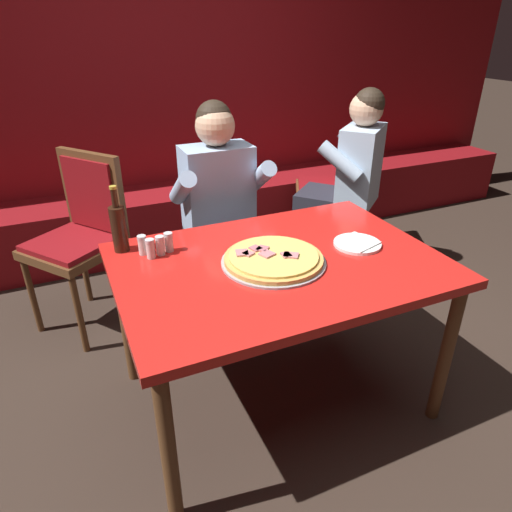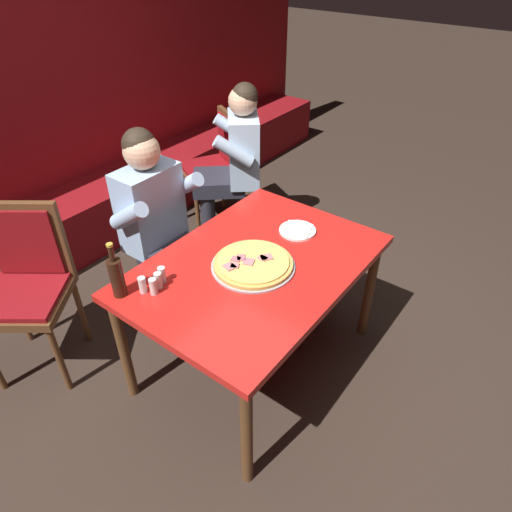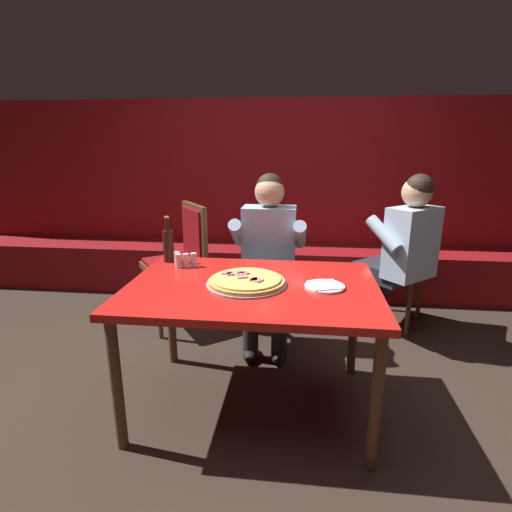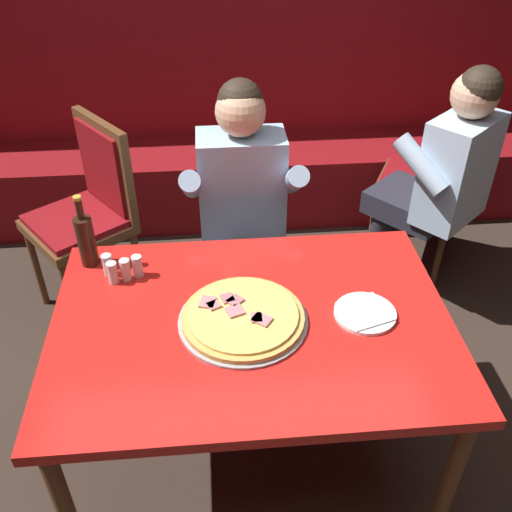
# 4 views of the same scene
# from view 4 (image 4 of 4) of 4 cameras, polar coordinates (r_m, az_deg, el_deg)

# --- Properties ---
(ground_plane) EXTENTS (24.00, 24.00, 0.00)m
(ground_plane) POSITION_cam_4_polar(r_m,az_deg,el_deg) (2.49, -0.35, -19.05)
(ground_plane) COLOR #33261E
(booth_wall_panel) EXTENTS (6.80, 0.16, 1.90)m
(booth_wall_panel) POSITION_cam_4_polar(r_m,az_deg,el_deg) (3.75, -3.36, 19.39)
(booth_wall_panel) COLOR maroon
(booth_wall_panel) RESTS_ON ground_plane
(booth_bench) EXTENTS (6.46, 0.48, 0.46)m
(booth_bench) POSITION_cam_4_polar(r_m,az_deg,el_deg) (3.74, -2.77, 7.32)
(booth_bench) COLOR maroon
(booth_bench) RESTS_ON ground_plane
(main_dining_table) EXTENTS (1.34, 0.95, 0.75)m
(main_dining_table) POSITION_cam_4_polar(r_m,az_deg,el_deg) (1.97, -0.42, -7.96)
(main_dining_table) COLOR brown
(main_dining_table) RESTS_ON ground_plane
(pizza) EXTENTS (0.43, 0.43, 0.05)m
(pizza) POSITION_cam_4_polar(r_m,az_deg,el_deg) (1.90, -1.33, -6.17)
(pizza) COLOR #9E9EA3
(pizza) RESTS_ON main_dining_table
(plate_white_paper) EXTENTS (0.21, 0.21, 0.02)m
(plate_white_paper) POSITION_cam_4_polar(r_m,az_deg,el_deg) (1.96, 10.85, -5.62)
(plate_white_paper) COLOR white
(plate_white_paper) RESTS_ON main_dining_table
(beer_bottle) EXTENTS (0.07, 0.07, 0.29)m
(beer_bottle) POSITION_cam_4_polar(r_m,az_deg,el_deg) (2.18, -16.64, 1.62)
(beer_bottle) COLOR black
(beer_bottle) RESTS_ON main_dining_table
(shaker_parmesan) EXTENTS (0.04, 0.04, 0.09)m
(shaker_parmesan) POSITION_cam_4_polar(r_m,az_deg,el_deg) (2.15, -14.60, -0.96)
(shaker_parmesan) COLOR silver
(shaker_parmesan) RESTS_ON main_dining_table
(shaker_oregano) EXTENTS (0.04, 0.04, 0.09)m
(shaker_oregano) POSITION_cam_4_polar(r_m,az_deg,el_deg) (2.11, -12.90, -1.45)
(shaker_oregano) COLOR silver
(shaker_oregano) RESTS_ON main_dining_table
(shaker_black_pepper) EXTENTS (0.04, 0.04, 0.09)m
(shaker_black_pepper) POSITION_cam_4_polar(r_m,az_deg,el_deg) (2.11, -14.13, -1.73)
(shaker_black_pepper) COLOR silver
(shaker_black_pepper) RESTS_ON main_dining_table
(shaker_red_pepper_flakes) EXTENTS (0.04, 0.04, 0.09)m
(shaker_red_pepper_flakes) POSITION_cam_4_polar(r_m,az_deg,el_deg) (2.12, -11.75, -1.09)
(shaker_red_pepper_flakes) COLOR silver
(shaker_red_pepper_flakes) RESTS_ON main_dining_table
(diner_seated_blue_shirt) EXTENTS (0.53, 0.53, 1.27)m
(diner_seated_blue_shirt) POSITION_cam_4_polar(r_m,az_deg,el_deg) (2.52, -1.27, 4.27)
(diner_seated_blue_shirt) COLOR black
(diner_seated_blue_shirt) RESTS_ON ground_plane
(dining_chair_far_left) EXTENTS (0.62, 0.62, 1.00)m
(dining_chair_far_left) POSITION_cam_4_polar(r_m,az_deg,el_deg) (2.91, -16.33, 4.89)
(dining_chair_far_left) COLOR brown
(dining_chair_far_left) RESTS_ON ground_plane
(dining_chair_side_aisle) EXTENTS (0.59, 0.59, 0.96)m
(dining_chair_side_aisle) POSITION_cam_4_polar(r_m,az_deg,el_deg) (3.24, 17.51, 7.66)
(dining_chair_side_aisle) COLOR brown
(dining_chair_side_aisle) RESTS_ON ground_plane
(diner_standing_companion) EXTENTS (0.64, 0.64, 1.27)m
(diner_standing_companion) POSITION_cam_4_polar(r_m,az_deg,el_deg) (2.94, 17.77, 7.47)
(diner_standing_companion) COLOR black
(diner_standing_companion) RESTS_ON ground_plane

